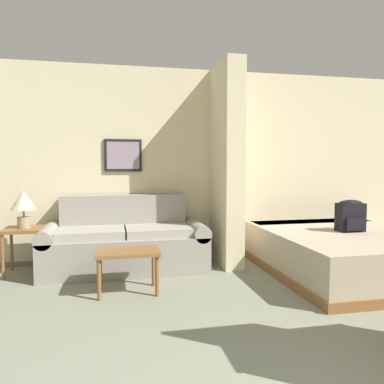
% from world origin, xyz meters
% --- Properties ---
extents(wall_back, '(6.40, 0.16, 2.60)m').
position_xyz_m(wall_back, '(-0.00, 4.34, 1.29)').
color(wall_back, beige).
rests_on(wall_back, ground_plane).
extents(wall_partition_pillar, '(0.24, 0.80, 2.60)m').
position_xyz_m(wall_partition_pillar, '(0.27, 3.87, 1.30)').
color(wall_partition_pillar, beige).
rests_on(wall_partition_pillar, ground_plane).
extents(couch, '(1.99, 0.84, 0.91)m').
position_xyz_m(couch, '(-1.05, 3.86, 0.33)').
color(couch, gray).
rests_on(couch, ground_plane).
extents(coffee_table, '(0.64, 0.41, 0.44)m').
position_xyz_m(coffee_table, '(-1.05, 2.98, 0.37)').
color(coffee_table, brown).
rests_on(coffee_table, ground_plane).
extents(side_table, '(0.45, 0.45, 0.55)m').
position_xyz_m(side_table, '(-2.22, 3.89, 0.46)').
color(side_table, brown).
rests_on(side_table, ground_plane).
extents(table_lamp, '(0.29, 0.29, 0.45)m').
position_xyz_m(table_lamp, '(-2.22, 3.89, 0.85)').
color(table_lamp, tan).
rests_on(table_lamp, side_table).
extents(bed, '(1.87, 2.18, 0.50)m').
position_xyz_m(bed, '(1.56, 3.15, 0.26)').
color(bed, brown).
rests_on(bed, ground_plane).
extents(backpack, '(0.31, 0.20, 0.38)m').
position_xyz_m(backpack, '(1.60, 3.15, 0.70)').
color(backpack, black).
rests_on(backpack, bed).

